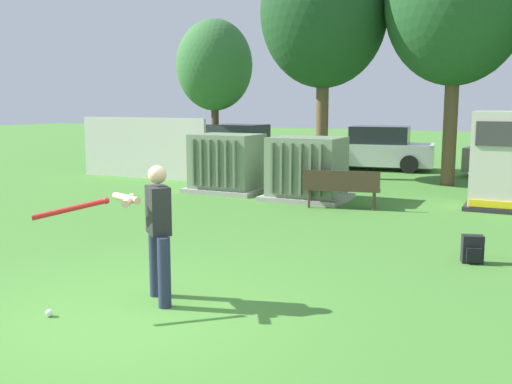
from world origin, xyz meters
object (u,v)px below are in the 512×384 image
at_px(park_bench, 341,186).
at_px(parked_car_leftmost, 236,146).
at_px(batter, 154,227).
at_px(backpack, 473,250).
at_px(transformer_west, 227,164).
at_px(transformer_mid_west, 307,169).
at_px(parked_car_left_of_center, 376,149).
at_px(generator_enclosure, 504,161).
at_px(sports_ball, 49,313).

xyz_separation_m(park_bench, parked_car_leftmost, (-6.89, 7.68, 0.22)).
bearing_deg(batter, backpack, 47.37).
xyz_separation_m(backpack, parked_car_leftmost, (-10.24, 11.38, 0.54)).
bearing_deg(transformer_west, transformer_mid_west, -7.54).
distance_m(transformer_mid_west, parked_car_left_of_center, 7.63).
relative_size(generator_enclosure, park_bench, 1.25).
relative_size(park_bench, parked_car_leftmost, 0.42).
distance_m(transformer_west, generator_enclosure, 7.18).
xyz_separation_m(transformer_west, generator_enclosure, (7.16, 0.39, 0.35)).
bearing_deg(transformer_west, backpack, -34.60).
relative_size(generator_enclosure, sports_ball, 25.56).
bearing_deg(backpack, park_bench, 132.08).
xyz_separation_m(sports_ball, parked_car_left_of_center, (-0.48, 16.85, 0.71)).
xyz_separation_m(transformer_mid_west, backpack, (4.55, -4.54, -0.57)).
bearing_deg(transformer_west, sports_ball, -73.45).
bearing_deg(generator_enclosure, sports_ball, -113.45).
bearing_deg(parked_car_left_of_center, generator_enclosure, -55.19).
distance_m(backpack, parked_car_left_of_center, 13.06).
distance_m(transformer_west, parked_car_leftmost, 7.24).
bearing_deg(park_bench, batter, -90.48).
bearing_deg(parked_car_leftmost, transformer_mid_west, -50.25).
xyz_separation_m(park_bench, parked_car_left_of_center, (-1.37, 8.47, 0.22)).
distance_m(sports_ball, backpack, 6.31).
relative_size(sports_ball, parked_car_left_of_center, 0.02).
xyz_separation_m(parked_car_leftmost, parked_car_left_of_center, (5.53, 0.79, 0.00)).
bearing_deg(backpack, transformer_mid_west, 135.02).
bearing_deg(transformer_mid_west, batter, -82.11).
xyz_separation_m(transformer_mid_west, batter, (1.14, -8.24, 0.19)).
bearing_deg(sports_ball, transformer_west, 106.55).
bearing_deg(parked_car_leftmost, parked_car_left_of_center, 8.08).
relative_size(transformer_west, batter, 1.21).
bearing_deg(sports_ball, generator_enclosure, 66.55).
bearing_deg(transformer_west, parked_car_leftmost, 115.95).
distance_m(transformer_west, backpack, 8.61).
xyz_separation_m(generator_enclosure, sports_ball, (-4.32, -9.95, -1.09)).
height_order(transformer_west, sports_ball, transformer_west).
relative_size(park_bench, parked_car_left_of_center, 0.42).
distance_m(batter, sports_ball, 1.59).
relative_size(generator_enclosure, batter, 1.32).
bearing_deg(parked_car_left_of_center, transformer_mid_west, -88.77).
height_order(sports_ball, backpack, backpack).
relative_size(transformer_west, parked_car_left_of_center, 0.48).
relative_size(park_bench, backpack, 4.19).
height_order(transformer_west, batter, batter).
bearing_deg(parked_car_leftmost, park_bench, -48.10).
bearing_deg(park_bench, parked_car_leftmost, 131.90).
height_order(park_bench, batter, batter).
xyz_separation_m(transformer_west, batter, (3.67, -8.57, 0.19)).
bearing_deg(park_bench, transformer_west, 162.49).
bearing_deg(batter, parked_car_leftmost, 114.37).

